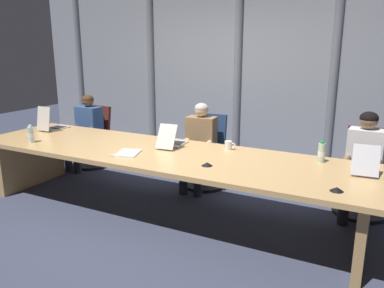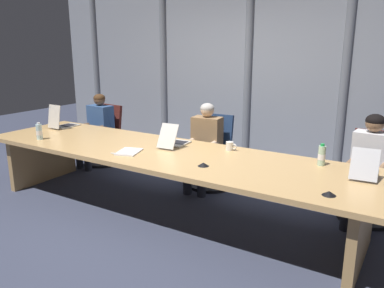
{
  "view_description": "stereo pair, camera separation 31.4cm",
  "coord_description": "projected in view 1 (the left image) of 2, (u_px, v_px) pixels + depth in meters",
  "views": [
    {
      "loc": [
        2.14,
        -3.45,
        1.86
      ],
      "look_at": [
        0.31,
        0.1,
        0.83
      ],
      "focal_mm": 35.89,
      "sensor_mm": 36.0,
      "label": 1
    },
    {
      "loc": [
        2.41,
        -3.29,
        1.86
      ],
      "look_at": [
        0.31,
        0.1,
        0.83
      ],
      "focal_mm": 35.89,
      "sensor_mm": 36.0,
      "label": 2
    }
  ],
  "objects": [
    {
      "name": "curtain_backdrop",
      "position": [
        235.0,
        76.0,
        5.89
      ],
      "size": [
        7.48,
        0.17,
        2.81
      ],
      "color": "gray",
      "rests_on": "ground_plane"
    },
    {
      "name": "conference_mic_middle",
      "position": [
        207.0,
        164.0,
        3.7
      ],
      "size": [
        0.11,
        0.11,
        0.03
      ],
      "primitive_type": "cone",
      "color": "black",
      "rests_on": "conference_table"
    },
    {
      "name": "spiral_notepad",
      "position": [
        128.0,
        153.0,
        4.11
      ],
      "size": [
        0.3,
        0.36,
        0.03
      ],
      "rotation": [
        0.0,
        0.0,
        0.31
      ],
      "color": "silver",
      "rests_on": "conference_table"
    },
    {
      "name": "water_bottle_secondary",
      "position": [
        31.0,
        135.0,
        4.58
      ],
      "size": [
        0.07,
        0.07,
        0.21
      ],
      "color": "silver",
      "rests_on": "conference_table"
    },
    {
      "name": "person_center",
      "position": [
        363.0,
        160.0,
        4.14
      ],
      "size": [
        0.41,
        0.57,
        1.18
      ],
      "rotation": [
        0.0,
        0.0,
        -1.65
      ],
      "color": "silver",
      "rests_on": "ground_plane"
    },
    {
      "name": "laptop_left_mid",
      "position": [
        172.0,
        141.0,
        4.42
      ],
      "size": [
        0.25,
        0.47,
        0.28
      ],
      "rotation": [
        0.0,
        0.0,
        1.65
      ],
      "color": "beige",
      "rests_on": "conference_table"
    },
    {
      "name": "person_left_mid",
      "position": [
        199.0,
        142.0,
        5.02
      ],
      "size": [
        0.42,
        0.57,
        1.13
      ],
      "rotation": [
        0.0,
        0.0,
        -1.48
      ],
      "color": "olive",
      "rests_on": "ground_plane"
    },
    {
      "name": "ground_plane",
      "position": [
        164.0,
        213.0,
        4.38
      ],
      "size": [
        14.96,
        14.96,
        0.0
      ],
      "primitive_type": "plane",
      "color": "#383D51"
    },
    {
      "name": "office_chair_left_mid",
      "position": [
        206.0,
        160.0,
        5.22
      ],
      "size": [
        0.6,
        0.6,
        0.96
      ],
      "rotation": [
        0.0,
        0.0,
        -1.5
      ],
      "color": "navy",
      "rests_on": "ground_plane"
    },
    {
      "name": "coffee_mug_near",
      "position": [
        229.0,
        145.0,
        4.28
      ],
      "size": [
        0.13,
        0.08,
        0.1
      ],
      "color": "white",
      "rests_on": "conference_table"
    },
    {
      "name": "laptop_left_end",
      "position": [
        52.0,
        125.0,
        5.27
      ],
      "size": [
        0.22,
        0.4,
        0.34
      ],
      "rotation": [
        0.0,
        0.0,
        1.58
      ],
      "color": "beige",
      "rests_on": "conference_table"
    },
    {
      "name": "conference_mic_left_side",
      "position": [
        337.0,
        189.0,
        3.06
      ],
      "size": [
        0.11,
        0.11,
        0.03
      ],
      "primitive_type": "cone",
      "color": "black",
      "rests_on": "conference_table"
    },
    {
      "name": "person_left_end",
      "position": [
        85.0,
        128.0,
        5.88
      ],
      "size": [
        0.44,
        0.57,
        1.13
      ],
      "rotation": [
        0.0,
        0.0,
        -1.65
      ],
      "color": "#335184",
      "rests_on": "ground_plane"
    },
    {
      "name": "office_chair_center",
      "position": [
        362.0,
        182.0,
        4.35
      ],
      "size": [
        0.6,
        0.6,
        0.96
      ],
      "rotation": [
        0.0,
        0.0,
        -1.52
      ],
      "color": "#511E19",
      "rests_on": "ground_plane"
    },
    {
      "name": "conference_table",
      "position": [
        163.0,
        163.0,
        4.23
      ],
      "size": [
        4.65,
        1.21,
        0.73
      ],
      "color": "tan",
      "rests_on": "ground_plane"
    },
    {
      "name": "laptop_center",
      "position": [
        365.0,
        165.0,
        3.55
      ],
      "size": [
        0.26,
        0.47,
        0.27
      ],
      "rotation": [
        0.0,
        0.0,
        1.65
      ],
      "color": "#BCBCC1",
      "rests_on": "conference_table"
    },
    {
      "name": "office_chair_left_end",
      "position": [
        93.0,
        143.0,
        6.1
      ],
      "size": [
        0.6,
        0.6,
        0.93
      ],
      "rotation": [
        0.0,
        0.0,
        -1.66
      ],
      "color": "#511E19",
      "rests_on": "ground_plane"
    },
    {
      "name": "water_bottle_primary",
      "position": [
        321.0,
        153.0,
        3.8
      ],
      "size": [
        0.07,
        0.07,
        0.21
      ],
      "color": "#ADD1B2",
      "rests_on": "conference_table"
    }
  ]
}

